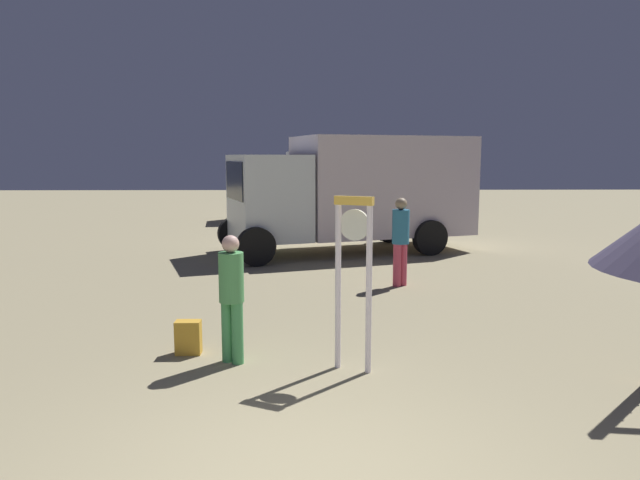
{
  "coord_description": "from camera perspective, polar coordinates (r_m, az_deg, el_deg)",
  "views": [
    {
      "loc": [
        0.04,
        -4.14,
        2.51
      ],
      "look_at": [
        0.22,
        5.08,
        1.2
      ],
      "focal_mm": 33.2,
      "sensor_mm": 36.0,
      "label": 1
    }
  ],
  "objects": [
    {
      "name": "standing_clock",
      "position": [
        6.86,
        3.26,
        -2.47
      ],
      "size": [
        0.45,
        0.28,
        2.06
      ],
      "color": "white",
      "rests_on": "ground_plane"
    },
    {
      "name": "person_near_clock",
      "position": [
        7.24,
        -8.52,
        -5.0
      ],
      "size": [
        0.3,
        0.3,
        1.58
      ],
      "color": "#439453",
      "rests_on": "ground_plane"
    },
    {
      "name": "backpack",
      "position": [
        7.84,
        -12.57,
        -9.16
      ],
      "size": [
        0.32,
        0.24,
        0.43
      ],
      "color": "gold",
      "rests_on": "ground_plane"
    },
    {
      "name": "person_distant",
      "position": [
        11.51,
        7.77,
        0.28
      ],
      "size": [
        0.33,
        0.33,
        1.72
      ],
      "color": "#CA4159",
      "rests_on": "ground_plane"
    },
    {
      "name": "box_truck_near",
      "position": [
        15.62,
        3.58,
        4.93
      ],
      "size": [
        6.91,
        4.44,
        3.02
      ],
      "color": "silver",
      "rests_on": "ground_plane"
    },
    {
      "name": "box_truck_far",
      "position": [
        23.65,
        0.12,
        5.68
      ],
      "size": [
        6.59,
        3.15,
        2.68
      ],
      "color": "beige",
      "rests_on": "ground_plane"
    }
  ]
}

